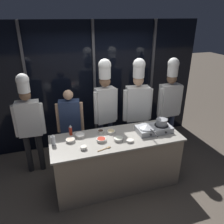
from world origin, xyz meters
TOP-DOWN VIEW (x-y plane):
  - ground_plane at (0.00, 0.00)m, footprint 24.00×24.00m
  - window_wall_back at (0.00, 1.56)m, footprint 4.79×0.09m
  - demo_counter at (0.00, 0.00)m, footprint 2.15×0.79m
  - portable_stove at (0.67, -0.01)m, footprint 0.60×0.33m
  - frying_pan at (0.53, -0.01)m, footprint 0.31×0.53m
  - stock_pot at (0.81, -0.01)m, footprint 0.22×0.19m
  - squeeze_bottle_clear at (-1.00, 0.08)m, footprint 0.07×0.07m
  - squeeze_bottle_chili at (-0.70, 0.31)m, footprint 0.05×0.05m
  - prep_bowl_rice at (-0.57, 0.20)m, footprint 0.16×0.16m
  - prep_bowl_onion at (0.16, -0.19)m, footprint 0.12×0.12m
  - prep_bowl_soy_glaze at (-0.21, 0.22)m, footprint 0.10×0.10m
  - prep_bowl_chili_flakes at (-0.27, -0.04)m, footprint 0.16×0.16m
  - prep_bowl_chicken at (-0.74, 0.09)m, footprint 0.15×0.15m
  - prep_bowl_bean_sprouts at (0.00, -0.10)m, footprint 0.15×0.15m
  - prep_bowl_ginger at (-0.04, 0.17)m, footprint 0.14×0.14m
  - prep_bowl_garlic at (-0.58, -0.18)m, footprint 0.10×0.10m
  - serving_spoon_solid at (-0.24, -0.26)m, footprint 0.22×0.09m
  - chef_head at (-1.36, 0.79)m, footprint 0.52×0.22m
  - person_guest at (-0.65, 0.79)m, footprint 0.49×0.24m
  - chef_sous at (0.03, 0.77)m, footprint 0.48×0.25m
  - chef_line at (0.66, 0.70)m, footprint 0.58×0.29m
  - chef_pastry at (1.41, 0.75)m, footprint 0.55×0.23m

SIDE VIEW (x-z plane):
  - ground_plane at x=0.00m, z-range 0.00..0.00m
  - demo_counter at x=0.00m, z-range 0.00..0.94m
  - serving_spoon_solid at x=-0.24m, z-range 0.93..0.95m
  - person_guest at x=-0.65m, z-range 0.17..1.74m
  - prep_bowl_onion at x=0.16m, z-range 0.94..0.98m
  - prep_bowl_ginger at x=-0.04m, z-range 0.94..0.98m
  - prep_bowl_chicken at x=-0.74m, z-range 0.94..0.99m
  - prep_bowl_soy_glaze at x=-0.21m, z-range 0.94..0.99m
  - prep_bowl_chili_flakes at x=-0.27m, z-range 0.94..0.99m
  - prep_bowl_garlic at x=-0.58m, z-range 0.94..0.99m
  - prep_bowl_rice at x=-0.57m, z-range 0.94..0.99m
  - prep_bowl_bean_sprouts at x=0.00m, z-range 0.94..0.99m
  - portable_stove at x=0.67m, z-range 0.93..1.04m
  - squeeze_bottle_chili at x=-0.70m, z-range 0.93..1.11m
  - squeeze_bottle_clear at x=-1.00m, z-range 0.93..1.11m
  - frying_pan at x=0.53m, z-range 1.04..1.09m
  - stock_pot at x=0.81m, z-range 1.05..1.16m
  - chef_head at x=-1.36m, z-range 0.17..2.09m
  - chef_pastry at x=1.41m, z-range 0.17..2.20m
  - chef_line at x=0.66m, z-range 0.17..2.24m
  - chef_sous at x=0.03m, z-range 0.24..2.32m
  - window_wall_back at x=0.00m, z-range 0.00..2.70m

